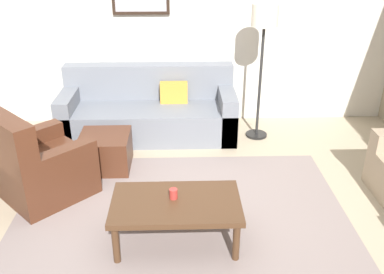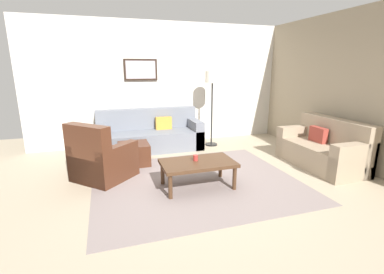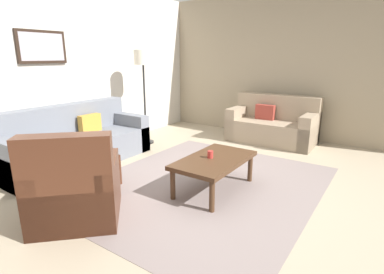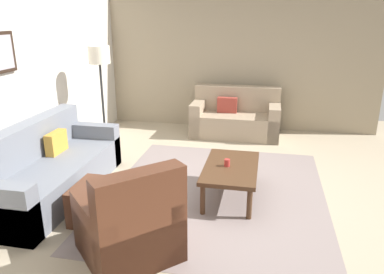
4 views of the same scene
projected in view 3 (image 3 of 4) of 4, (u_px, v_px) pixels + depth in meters
name	position (u px, v px, depth m)	size (l,w,h in m)	color
ground_plane	(203.00, 185.00, 3.85)	(8.00, 8.00, 0.00)	tan
rear_partition	(70.00, 69.00, 4.89)	(6.00, 0.12, 2.80)	silver
stone_feature_panel	(285.00, 67.00, 5.87)	(0.12, 5.20, 2.80)	gray
area_rug	(203.00, 184.00, 3.85)	(3.19, 2.68, 0.01)	gray
couch_main	(74.00, 144.00, 4.59)	(2.25, 0.89, 0.88)	slate
couch_loveseat	(273.00, 126.00, 5.74)	(0.81, 1.59, 0.88)	gray
armchair_leather	(75.00, 193.00, 2.93)	(1.13, 1.13, 0.95)	#4C2819
ottoman	(89.00, 172.00, 3.74)	(0.56, 0.56, 0.40)	#4C2819
coffee_table	(214.00, 162.00, 3.62)	(1.10, 0.64, 0.41)	#472D1C
cup	(210.00, 154.00, 3.61)	(0.07, 0.07, 0.09)	#B2332D
lamp_standing	(143.00, 67.00, 5.34)	(0.32, 0.32, 1.71)	black
framed_artwork	(42.00, 47.00, 4.38)	(0.74, 0.04, 0.47)	black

